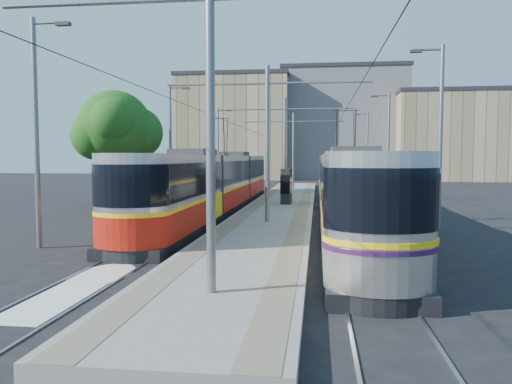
# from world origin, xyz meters

# --- Properties ---
(ground) EXTENTS (160.00, 160.00, 0.00)m
(ground) POSITION_xyz_m (0.00, 0.00, 0.00)
(ground) COLOR black
(ground) RESTS_ON ground
(platform) EXTENTS (4.00, 50.00, 0.30)m
(platform) POSITION_xyz_m (0.00, 17.00, 0.15)
(platform) COLOR gray
(platform) RESTS_ON ground
(tactile_strip_left) EXTENTS (0.70, 50.00, 0.01)m
(tactile_strip_left) POSITION_xyz_m (-1.45, 17.00, 0.30)
(tactile_strip_left) COLOR gray
(tactile_strip_left) RESTS_ON platform
(tactile_strip_right) EXTENTS (0.70, 50.00, 0.01)m
(tactile_strip_right) POSITION_xyz_m (1.45, 17.00, 0.30)
(tactile_strip_right) COLOR gray
(tactile_strip_right) RESTS_ON platform
(rails) EXTENTS (8.71, 70.00, 0.03)m
(rails) POSITION_xyz_m (0.00, 17.00, 0.02)
(rails) COLOR gray
(rails) RESTS_ON ground
(track_arrow) EXTENTS (1.20, 5.00, 0.01)m
(track_arrow) POSITION_xyz_m (-3.60, -3.00, 0.01)
(track_arrow) COLOR silver
(track_arrow) RESTS_ON ground
(tram_left) EXTENTS (2.43, 29.88, 5.50)m
(tram_left) POSITION_xyz_m (-3.60, 14.70, 1.71)
(tram_left) COLOR black
(tram_left) RESTS_ON ground
(tram_right) EXTENTS (2.43, 30.32, 5.50)m
(tram_right) POSITION_xyz_m (3.60, 10.71, 1.86)
(tram_right) COLOR black
(tram_right) RESTS_ON ground
(catenary) EXTENTS (9.20, 70.00, 7.00)m
(catenary) POSITION_xyz_m (0.00, 14.15, 4.52)
(catenary) COLOR slate
(catenary) RESTS_ON platform
(street_lamps) EXTENTS (15.18, 38.22, 8.00)m
(street_lamps) POSITION_xyz_m (-0.00, 21.00, 4.18)
(street_lamps) COLOR slate
(street_lamps) RESTS_ON ground
(shelter) EXTENTS (0.71, 1.05, 2.20)m
(shelter) POSITION_xyz_m (0.32, 16.62, 1.45)
(shelter) COLOR black
(shelter) RESTS_ON platform
(tree) EXTENTS (5.03, 4.65, 7.31)m
(tree) POSITION_xyz_m (-9.88, 15.40, 4.94)
(tree) COLOR #382314
(tree) RESTS_ON ground
(building_left) EXTENTS (16.32, 12.24, 15.17)m
(building_left) POSITION_xyz_m (-10.00, 60.00, 7.60)
(building_left) COLOR tan
(building_left) RESTS_ON ground
(building_centre) EXTENTS (18.36, 14.28, 16.40)m
(building_centre) POSITION_xyz_m (6.00, 64.00, 8.21)
(building_centre) COLOR slate
(building_centre) RESTS_ON ground
(building_right) EXTENTS (14.28, 10.20, 12.29)m
(building_right) POSITION_xyz_m (20.00, 58.00, 6.15)
(building_right) COLOR tan
(building_right) RESTS_ON ground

